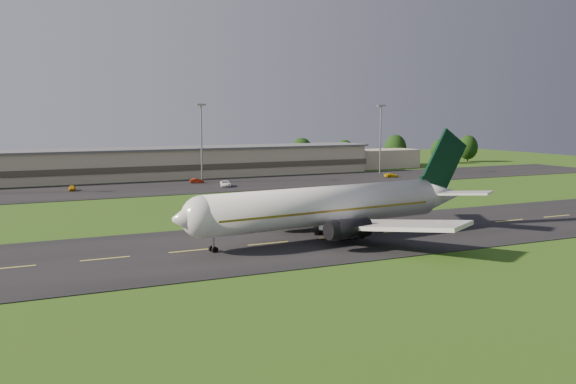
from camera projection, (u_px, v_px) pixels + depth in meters
name	position (u px, v px, depth m)	size (l,w,h in m)	color
ground	(338.00, 237.00, 93.23)	(360.00, 360.00, 0.00)	#2B4D13
taxiway	(338.00, 237.00, 93.22)	(220.00, 30.00, 0.10)	black
apron	(193.00, 186.00, 157.83)	(260.00, 30.00, 0.10)	black
airliner	(329.00, 206.00, 92.17)	(51.23, 41.93, 15.57)	silver
terminal	(189.00, 163.00, 181.76)	(145.00, 16.00, 8.40)	#C1AE93
light_mast_centre	(201.00, 133.00, 165.57)	(2.40, 1.20, 20.35)	gray
light_mast_east	(380.00, 131.00, 188.88)	(2.40, 1.20, 20.35)	gray
tree_line	(273.00, 153.00, 203.55)	(198.43, 8.93, 10.46)	black
service_vehicle_a	(72.00, 188.00, 148.40)	(1.45, 3.61, 1.23)	#D2950C
service_vehicle_b	(197.00, 181.00, 164.32)	(1.26, 3.61, 1.19)	maroon
service_vehicle_c	(225.00, 184.00, 156.61)	(2.40, 5.20, 1.45)	white
service_vehicle_d	(391.00, 175.00, 179.15)	(1.64, 4.03, 1.17)	gold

